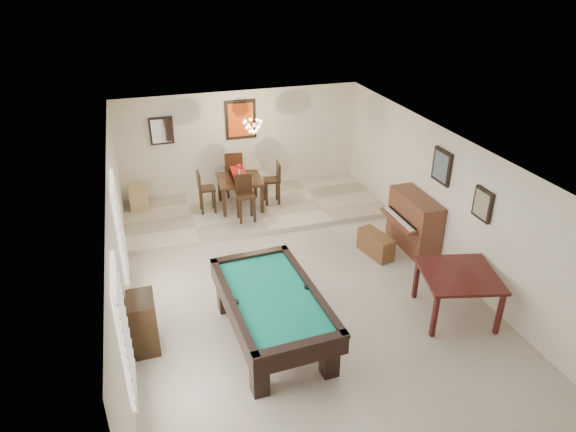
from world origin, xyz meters
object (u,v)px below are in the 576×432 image
pool_table (273,318)px  chandelier (253,122)px  upright_piano (408,223)px  square_table (456,294)px  dining_chair_south (246,199)px  piano_bench (376,244)px  dining_chair_north (233,173)px  dining_chair_west (207,192)px  apothecary_chest (143,323)px  dining_table (240,190)px  flower_vase (239,169)px  corner_bench (139,198)px  dining_chair_east (272,183)px

pool_table → chandelier: bearing=76.6°
upright_piano → pool_table: bearing=-150.6°
square_table → dining_chair_south: size_ratio=1.14×
piano_bench → dining_chair_north: dining_chair_north is taller
piano_bench → dining_chair_west: (-2.96, 2.75, 0.38)m
dining_chair_south → dining_chair_north: size_ratio=0.91×
apothecary_chest → chandelier: (2.78, 4.08, 1.74)m
dining_table → upright_piano: bearing=-42.9°
upright_piano → dining_chair_north: dining_chair_north is taller
apothecary_chest → dining_chair_north: (2.45, 4.96, 0.24)m
pool_table → dining_chair_south: (0.49, 3.92, 0.22)m
dining_table → dining_chair_north: bearing=90.4°
pool_table → dining_table: dining_table is taller
square_table → chandelier: bearing=115.1°
flower_vase → square_table: bearing=-62.6°
upright_piano → dining_table: size_ratio=1.37×
square_table → apothecary_chest: bearing=171.8°
square_table → chandelier: 5.60m
piano_bench → flower_vase: (-2.18, 2.77, 0.84)m
apothecary_chest → dining_chair_north: bearing=63.7°
dining_table → corner_bench: bearing=163.9°
apothecary_chest → flower_vase: flower_vase is taller
corner_bench → chandelier: bearing=-17.3°
square_table → apothecary_chest: 5.08m
dining_table → dining_chair_east: dining_chair_east is taller
corner_bench → piano_bench: bearing=-37.6°
flower_vase → dining_chair_north: size_ratio=0.21×
dining_table → flower_vase: (0.00, 0.00, 0.54)m
upright_piano → square_table: bearing=-98.7°
pool_table → piano_bench: 3.29m
piano_bench → apothecary_chest: bearing=-162.5°
upright_piano → dining_chair_south: bearing=146.0°
dining_chair_west → chandelier: (1.10, -0.13, 1.58)m
dining_chair_west → corner_bench: size_ratio=1.89×
corner_bench → apothecary_chest: bearing=-91.9°
pool_table → dining_chair_north: 5.40m
square_table → piano_bench: square_table is taller
pool_table → dining_chair_south: dining_chair_south is taller
dining_table → apothecary_chest: bearing=-120.2°
piano_bench → flower_vase: flower_vase is taller
piano_bench → dining_table: 3.54m
piano_bench → square_table: bearing=-79.8°
corner_bench → dining_chair_north: bearing=1.5°
piano_bench → dining_table: (-2.18, 2.77, 0.30)m
apothecary_chest → dining_chair_west: dining_chair_west is taller
upright_piano → piano_bench: (-0.74, -0.06, -0.34)m
dining_chair_north → dining_chair_south: bearing=92.7°
dining_chair_west → dining_chair_north: bearing=-44.7°
dining_chair_west → dining_chair_east: bearing=-88.1°
apothecary_chest → dining_chair_east: dining_chair_east is taller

